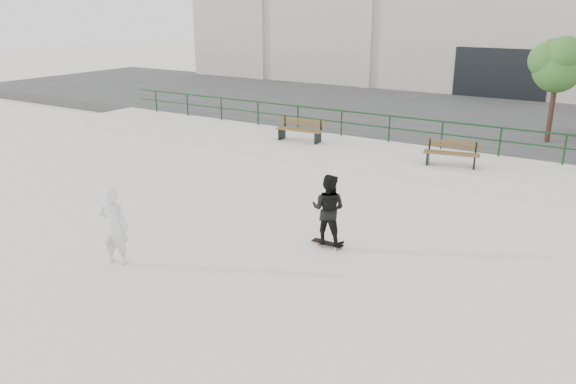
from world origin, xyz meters
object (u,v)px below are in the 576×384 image
Objects in this scene: seated_skater at (114,226)px; tree at (559,63)px; standing_skater at (328,209)px; bench_right at (452,153)px; skateboard at (327,243)px; bench_left at (300,130)px.

tree is at bearing -134.46° from seated_skater.
bench_right is at bearing -105.65° from standing_skater.
skateboard is at bearing -158.41° from seated_skater.
tree is at bearing 55.95° from bench_right.
tree reaches higher than seated_skater.
seated_skater is at bearing -125.32° from bench_right.
seated_skater is (-4.32, -10.02, -0.02)m from bench_right.
tree reaches higher than bench_left.
bench_left is 8.79m from skateboard.
skateboard is 4.84m from seated_skater.
standing_skater is at bearing -58.99° from bench_left.
bench_left is 8.75m from standing_skater.
bench_right is 10.91m from seated_skater.
tree is 4.95× the size of skateboard.
bench_left reaches higher than skateboard.
skateboard is at bearing -58.99° from bench_left.
bench_right is 6.19m from tree.
skateboard is 0.45× the size of seated_skater.
bench_left is at bearing 127.52° from skateboard.
bench_right is at bearing -134.89° from seated_skater.
seated_skater is at bearing -85.65° from bench_left.
skateboard is at bearing -103.87° from tree.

